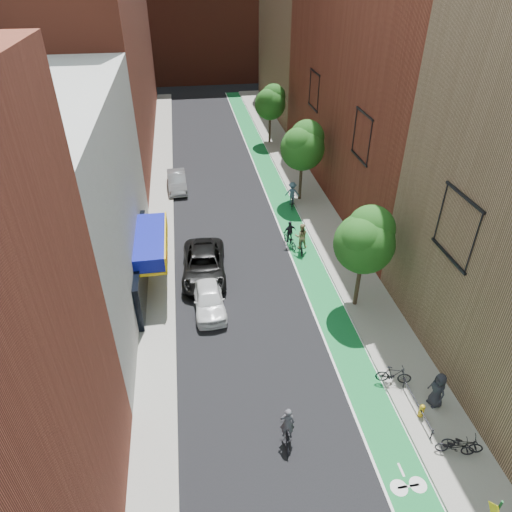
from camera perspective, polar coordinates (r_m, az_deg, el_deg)
name	(u,v)px	position (r m, az deg, el deg)	size (l,w,h in m)	color
ground	(304,478)	(20.54, 6.05, -25.86)	(160.00, 160.00, 0.00)	black
bike_lane	(276,191)	(40.65, 2.56, 8.09)	(2.00, 68.00, 0.01)	#136F35
sidewalk_left	(161,199)	(39.99, -11.74, 7.04)	(2.00, 68.00, 0.15)	gray
sidewalk_right	(304,189)	(41.16, 6.01, 8.38)	(3.00, 68.00, 0.15)	gray
building_left_white	(54,206)	(27.56, -23.93, 5.76)	(8.00, 20.00, 12.00)	silver
building_left_far_red	(100,31)	(52.78, -18.96, 25.04)	(8.00, 36.00, 22.00)	maroon
building_right_mid_red	(382,54)	(39.61, 15.44, 23.12)	(8.00, 28.00, 22.00)	maroon
building_right_far_tan	(304,35)	(62.41, 6.04, 25.75)	(8.00, 20.00, 18.00)	#8C6B4C
building_far_closure	(196,9)	(82.26, -7.46, 28.31)	(30.00, 14.00, 20.00)	maroon
tree_near	(365,239)	(25.45, 13.51, 2.08)	(3.40, 3.36, 6.42)	#332619
tree_mid	(303,145)	(37.32, 5.91, 13.68)	(3.55, 3.53, 6.74)	#332619
tree_far	(271,101)	(50.47, 1.83, 18.75)	(3.30, 3.25, 6.21)	#332619
parked_car_white	(209,298)	(26.94, -5.92, -5.26)	(1.78, 4.41, 1.50)	white
parked_car_black	(204,265)	(29.57, -6.53, -1.12)	(2.72, 5.89, 1.64)	black
parked_car_silver	(177,181)	(41.32, -9.86, 9.18)	(1.57, 4.50, 1.48)	#92969A
cyclist_lead	(287,431)	(20.77, 3.92, -21.03)	(0.81, 1.66, 2.06)	black
cyclist_lane_near	(301,240)	(31.80, 5.66, 1.95)	(0.97, 1.86, 2.20)	black
cyclist_lane_mid	(290,237)	(32.52, 4.26, 2.35)	(1.08, 1.93, 1.96)	black
cyclist_lane_far	(292,196)	(37.70, 4.55, 7.53)	(1.31, 1.67, 2.17)	black
parked_bike_near	(463,443)	(22.31, 24.43, -20.52)	(0.58, 1.65, 0.87)	black
parked_bike_mid	(394,375)	(23.67, 16.84, -14.03)	(0.48, 1.71, 1.03)	black
parked_bike_far	(455,447)	(22.11, 23.63, -21.00)	(0.55, 1.57, 0.82)	black
pedestrian	(438,390)	(23.09, 21.76, -15.27)	(0.93, 0.60, 1.90)	#22222A
fire_hydrant	(422,410)	(22.84, 20.00, -17.65)	(0.25, 0.25, 0.71)	gold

